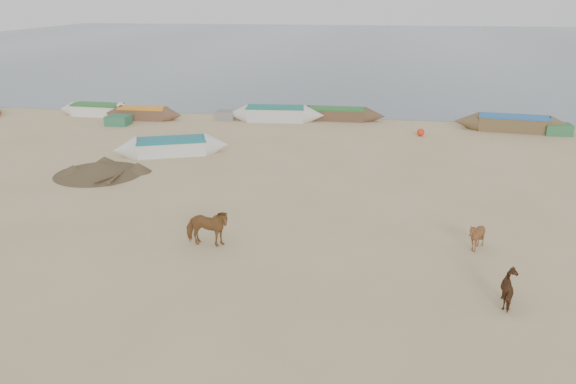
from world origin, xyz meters
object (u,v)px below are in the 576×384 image
object	(u,v)px
cow_adult	(207,228)
near_canoe	(172,147)
calf_front	(476,236)
calf_right	(512,290)

from	to	relation	value
cow_adult	near_canoe	distance (m)	11.71
calf_front	calf_right	size ratio (longest dim) A/B	1.06
calf_right	near_canoe	bearing A→B (deg)	27.43
cow_adult	calf_right	bearing A→B (deg)	-103.74
near_canoe	calf_front	bearing A→B (deg)	-55.71
cow_adult	calf_front	distance (m)	8.76
cow_adult	calf_right	world-z (taller)	cow_adult
calf_front	calf_right	xyz separation A→B (m)	(0.39, -3.41, -0.03)
cow_adult	near_canoe	bearing A→B (deg)	26.55
near_canoe	calf_right	bearing A→B (deg)	-63.43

